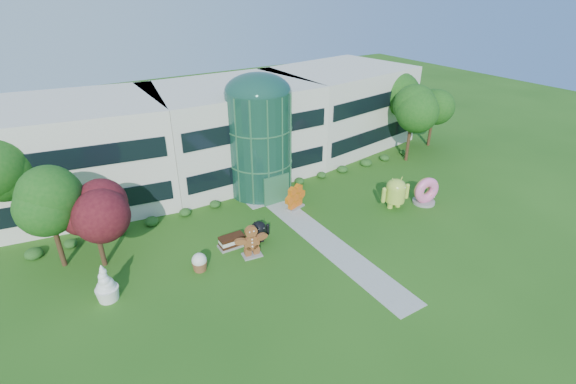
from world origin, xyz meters
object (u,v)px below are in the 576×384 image
gingerbread (251,241)px  android_green (396,191)px  android_black (259,230)px  donut (425,190)px

gingerbread → android_green: bearing=7.0°
android_black → gingerbread: (-1.32, -1.34, 0.25)m
android_black → gingerbread: bearing=-130.5°
donut → gingerbread: (-17.48, 1.09, -0.01)m
android_black → donut: bearing=-4.4°
android_green → gingerbread: bearing=-167.9°
android_black → donut: 16.34m
android_green → donut: size_ratio=1.24×
donut → gingerbread: size_ratio=0.93×
android_green → donut: android_green is taller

